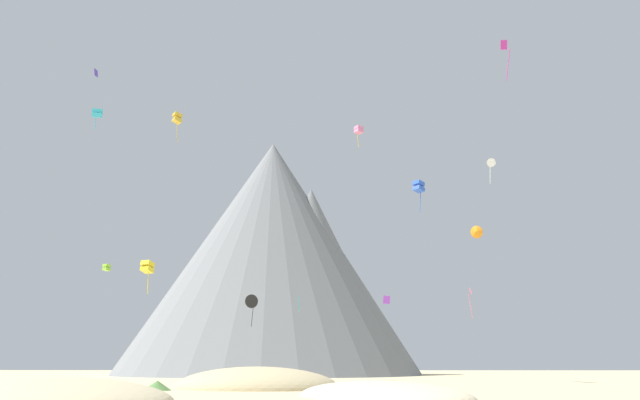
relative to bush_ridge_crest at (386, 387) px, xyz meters
The scene contains 20 objects.
dune_foreground_left 10.08m from the bush_ridge_crest, 95.97° to the right, with size 18.94×10.93×2.35m, color beige.
dune_midground 13.47m from the bush_ridge_crest, 160.46° to the left, with size 16.93×11.61×4.37m, color #C6B284.
bush_ridge_crest is the anchor object (origin of this frame).
bush_near_left 27.85m from the bush_ridge_crest, 166.81° to the right, with size 1.41×1.41×0.49m, color #668C4C.
bush_low_patch 21.62m from the bush_ridge_crest, behind, with size 2.73×2.73×0.92m, color #568442.
rock_massif 88.55m from the bush_ridge_crest, 102.89° to the left, with size 86.52×86.52×55.40m.
kite_blue_high 35.66m from the bush_ridge_crest, 73.51° to the left, with size 1.81×1.80×4.63m.
kite_black_low 40.14m from the bush_ridge_crest, 117.60° to the left, with size 2.15×0.97×4.88m.
kite_rainbow_low 37.04m from the bush_ridge_crest, 64.90° to the left, with size 0.57×1.10×4.48m.
kite_pink_high 45.44m from the bush_ridge_crest, 92.62° to the left, with size 1.52×1.51×3.35m.
kite_yellow_low 29.18m from the bush_ridge_crest, 164.63° to the left, with size 1.45×1.50×3.66m.
kite_violet_low 26.03m from the bush_ridge_crest, 85.23° to the left, with size 1.00×0.59×1.19m.
kite_orange_mid 18.82m from the bush_ridge_crest, 21.16° to the left, with size 1.42×1.21×1.36m.
kite_teal_low 15.19m from the bush_ridge_crest, 134.31° to the left, with size 0.23×1.07×1.68m.
kite_magenta_high 40.22m from the bush_ridge_crest, 18.35° to the left, with size 1.02×0.57×5.03m.
kite_lime_mid 47.35m from the bush_ridge_crest, 146.12° to the left, with size 1.11×1.12×0.92m.
kite_cyan_high 55.26m from the bush_ridge_crest, 154.24° to the left, with size 1.78×1.85×3.22m.
kite_indigo_high 53.21m from the bush_ridge_crest, 162.74° to the left, with size 0.23×0.88×1.02m.
kite_white_high 42.78m from the bush_ridge_crest, 54.64° to the left, with size 1.41×1.06×3.83m.
kite_gold_high 60.30m from the bush_ridge_crest, 133.67° to the left, with size 1.89×1.87×5.10m.
Camera 1 is at (6.44, -35.89, 2.48)m, focal length 33.94 mm.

